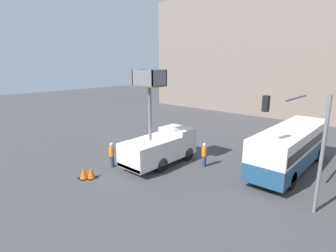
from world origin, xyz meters
The scene contains 9 objects.
ground_plane centered at (0.00, 0.00, 0.00)m, with size 120.00×120.00×0.00m, color #424244.
building_backdrop_far centered at (0.00, 27.82, 9.18)m, with size 44.00×10.00×18.35m.
utility_truck centered at (0.23, -0.27, 1.50)m, with size 2.50×6.19×7.20m.
city_bus centered at (8.02, 5.29, 1.86)m, with size 2.58×10.23×3.14m.
traffic_light_pole centered at (9.83, 0.20, 4.15)m, with size 3.31×3.06×6.18m.
road_worker_near_truck centered at (-2.06, -3.13, 0.96)m, with size 0.38×0.38×1.91m.
road_worker_directing centered at (3.05, 1.54, 0.92)m, with size 0.38×0.38×1.84m.
traffic_cone_near_truck centered at (-1.80, -5.66, 0.37)m, with size 0.69×0.69×0.79m.
traffic_cone_mid_road centered at (-1.49, -5.29, 0.37)m, with size 0.68×0.68×0.78m.
Camera 1 is at (13.43, -14.11, 7.60)m, focal length 28.00 mm.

